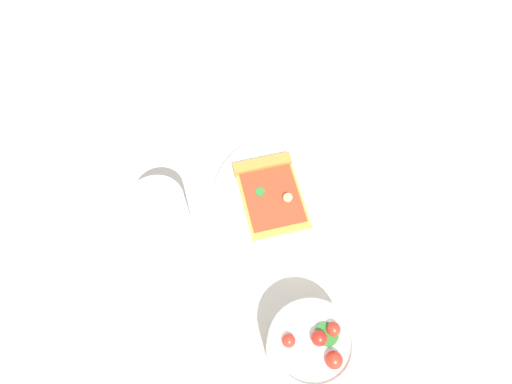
{
  "coord_description": "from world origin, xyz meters",
  "views": [
    {
      "loc": [
        -0.3,
        -0.14,
        0.69
      ],
      "look_at": [
        -0.0,
        0.02,
        0.03
      ],
      "focal_mm": 32.36,
      "sensor_mm": 36.0,
      "label": 1
    }
  ],
  "objects_px": {
    "plate": "(286,196)",
    "paper_napkin": "(266,67)",
    "pizza_slice_main": "(269,189)",
    "salad_bowl": "(310,346)",
    "soda_glass": "(162,218)"
  },
  "relations": [
    {
      "from": "pizza_slice_main",
      "to": "paper_napkin",
      "type": "distance_m",
      "value": 0.28
    },
    {
      "from": "pizza_slice_main",
      "to": "plate",
      "type": "bearing_deg",
      "value": -70.87
    },
    {
      "from": "pizza_slice_main",
      "to": "paper_napkin",
      "type": "xyz_separation_m",
      "value": [
        0.24,
        0.14,
        -0.02
      ]
    },
    {
      "from": "soda_glass",
      "to": "salad_bowl",
      "type": "bearing_deg",
      "value": -102.02
    },
    {
      "from": "plate",
      "to": "soda_glass",
      "type": "height_order",
      "value": "soda_glass"
    },
    {
      "from": "pizza_slice_main",
      "to": "paper_napkin",
      "type": "relative_size",
      "value": 1.06
    },
    {
      "from": "paper_napkin",
      "to": "plate",
      "type": "bearing_deg",
      "value": -145.04
    },
    {
      "from": "pizza_slice_main",
      "to": "salad_bowl",
      "type": "xyz_separation_m",
      "value": [
        -0.2,
        -0.17,
        0.02
      ]
    },
    {
      "from": "plate",
      "to": "paper_napkin",
      "type": "distance_m",
      "value": 0.29
    },
    {
      "from": "plate",
      "to": "salad_bowl",
      "type": "distance_m",
      "value": 0.25
    },
    {
      "from": "pizza_slice_main",
      "to": "salad_bowl",
      "type": "relative_size",
      "value": 1.4
    },
    {
      "from": "pizza_slice_main",
      "to": "salad_bowl",
      "type": "height_order",
      "value": "salad_bowl"
    },
    {
      "from": "pizza_slice_main",
      "to": "salad_bowl",
      "type": "distance_m",
      "value": 0.26
    },
    {
      "from": "soda_glass",
      "to": "paper_napkin",
      "type": "bearing_deg",
      "value": 3.43
    },
    {
      "from": "salad_bowl",
      "to": "paper_napkin",
      "type": "height_order",
      "value": "salad_bowl"
    }
  ]
}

